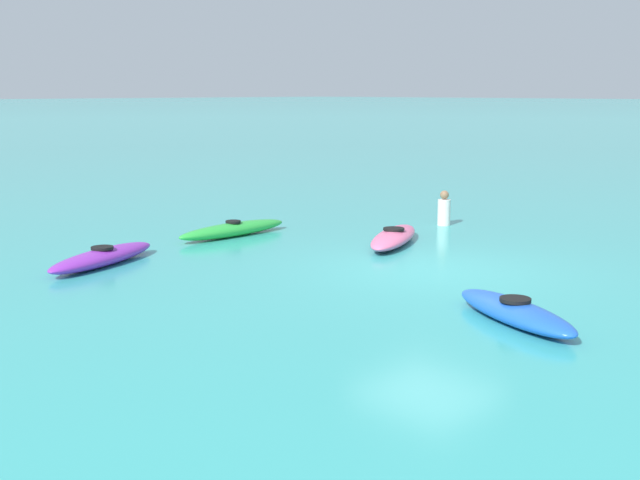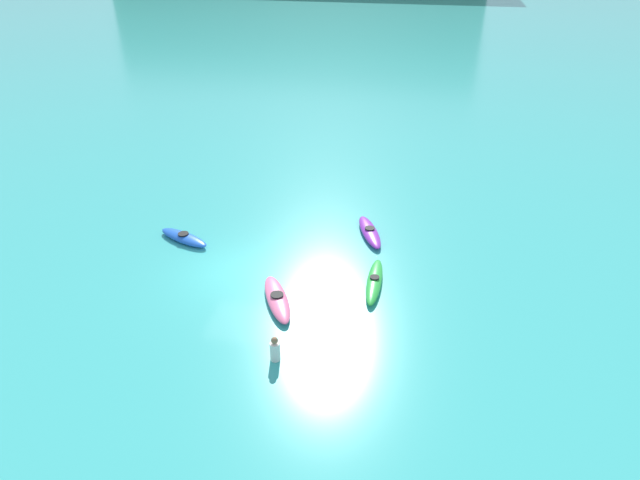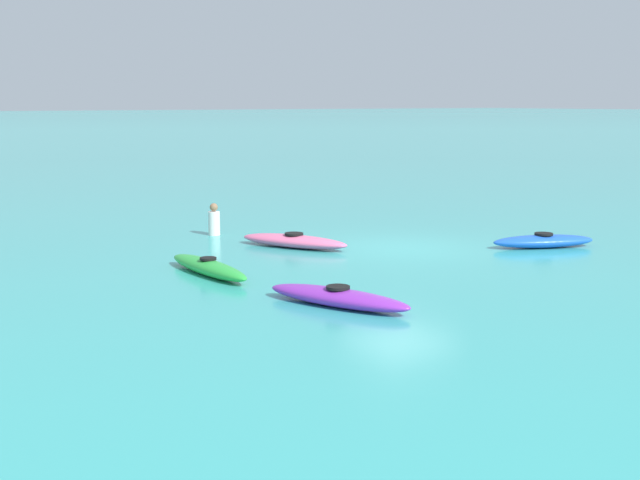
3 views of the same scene
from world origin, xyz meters
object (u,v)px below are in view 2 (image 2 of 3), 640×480
at_px(kayak_blue, 184,237).
at_px(kayak_green, 374,281).
at_px(person_near_shore, 275,350).
at_px(kayak_purple, 370,232).
at_px(kayak_pink, 277,299).

xyz_separation_m(kayak_blue, kayak_green, (8.49, -1.64, -0.00)).
distance_m(kayak_green, person_near_shore, 5.38).
distance_m(kayak_purple, kayak_green, 3.88).
height_order(kayak_blue, kayak_green, same).
xyz_separation_m(kayak_blue, person_near_shore, (5.96, -6.38, 0.22)).
xyz_separation_m(kayak_pink, person_near_shore, (0.77, -2.90, 0.22)).
xyz_separation_m(kayak_pink, kayak_green, (3.30, 1.85, -0.00)).
bearing_deg(kayak_green, kayak_purple, 100.15).
xyz_separation_m(kayak_green, person_near_shore, (-2.53, -4.75, 0.22)).
height_order(kayak_green, person_near_shore, person_near_shore).
distance_m(kayak_pink, kayak_green, 3.78).
bearing_deg(kayak_blue, person_near_shore, -46.95).
bearing_deg(kayak_purple, kayak_green, -79.85).
height_order(kayak_purple, kayak_green, same).
relative_size(kayak_purple, kayak_green, 0.96).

